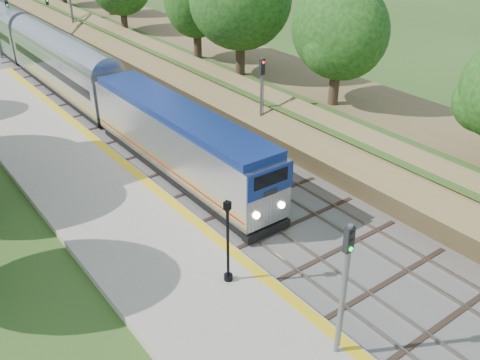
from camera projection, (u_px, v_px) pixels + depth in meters
trackbed at (21, 43)px, 60.13m from camera, size 9.50×170.00×0.28m
platform at (155, 253)px, 25.41m from camera, size 6.40×68.00×0.38m
yellow_stripe at (205, 229)px, 26.81m from camera, size 0.55×68.00×0.01m
embankment at (89, 16)px, 63.61m from camera, size 10.64×170.00×11.70m
signal_gantry at (32, 6)px, 54.58m from camera, size 8.40×0.38×6.20m
lamppost_far at (228, 246)px, 22.53m from camera, size 0.39×0.39×3.97m
signal_platform at (344, 278)px, 18.14m from camera, size 0.33×0.26×5.58m
signal_farside at (261, 95)px, 33.98m from camera, size 0.34×0.27×6.16m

